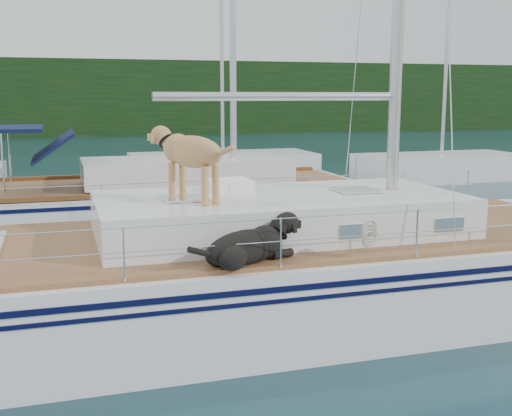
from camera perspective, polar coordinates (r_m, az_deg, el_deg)
name	(u,v)px	position (r m, az deg, el deg)	size (l,w,h in m)	color
ground	(227,320)	(9.47, -2.57, -9.94)	(120.00, 120.00, 0.00)	black
tree_line	(85,98)	(53.66, -14.99, 9.45)	(90.00, 3.00, 6.00)	black
shore_bank	(85,127)	(54.93, -14.93, 6.95)	(92.00, 1.00, 1.20)	#595147
main_sailboat	(233,275)	(9.27, -2.08, -5.94)	(12.00, 3.92, 14.01)	silver
neighbor_sailboat	(141,206)	(15.45, -10.20, 0.16)	(11.00, 3.50, 13.30)	silver
bg_boat_center	(223,166)	(25.54, -2.96, 3.76)	(7.20, 3.00, 11.65)	silver
bg_boat_east	(441,167)	(26.03, 16.12, 3.51)	(6.40, 3.00, 11.65)	silver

